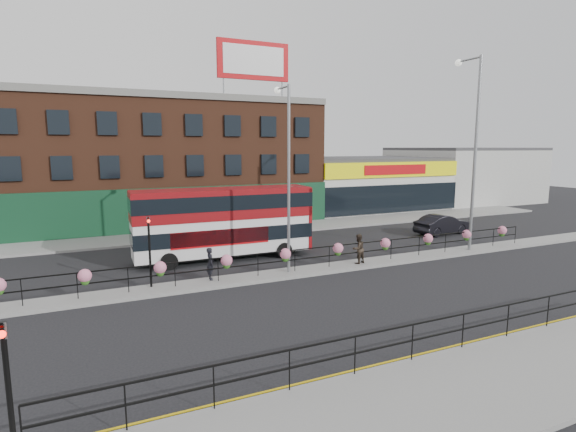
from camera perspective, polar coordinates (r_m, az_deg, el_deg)
name	(u,v)px	position (r m, az deg, el deg)	size (l,w,h in m)	color
ground	(312,272)	(23.44, 3.10, -7.07)	(120.00, 120.00, 0.00)	black
south_pavement	(514,377)	(14.64, 26.78, -17.80)	(60.00, 4.00, 0.15)	gray
north_pavement	(238,231)	(34.21, -6.33, -1.93)	(60.00, 4.00, 0.15)	gray
median	(312,270)	(23.42, 3.10, -6.90)	(60.00, 1.60, 0.15)	gray
yellow_line_inner	(452,346)	(16.03, 20.12, -15.28)	(60.00, 0.10, 0.01)	gold
yellow_line_outer	(456,349)	(15.92, 20.59, -15.49)	(60.00, 0.10, 0.01)	gold
brick_building	(164,162)	(40.43, -15.50, 6.66)	(25.00, 12.21, 10.30)	brown
supermarket	(359,183)	(48.02, 8.95, 4.19)	(15.00, 12.25, 5.30)	silver
warehouse_east	(462,174)	(57.54, 21.28, 4.95)	(14.50, 12.00, 6.30)	#B0B1AB
billboard	(253,61)	(37.88, -4.41, 19.07)	(6.00, 0.29, 4.40)	#B5080D
median_railing	(312,252)	(23.18, 3.12, -4.59)	(30.04, 0.56, 1.23)	black
south_railing	(413,334)	(14.12, 15.55, -14.20)	(20.04, 0.05, 1.12)	black
double_decker_bus	(224,216)	(25.76, -8.09, 0.01)	(10.16, 2.74, 4.08)	silver
car	(442,224)	(35.02, 18.98, -1.02)	(4.56, 1.97, 1.46)	black
pedestrian_a	(210,264)	(21.67, -9.83, -5.98)	(0.44, 0.61, 1.55)	black
pedestrian_b	(358,249)	(24.56, 8.91, -4.13)	(0.89, 0.75, 1.61)	#2E251C
lamp_column_west	(287,163)	(22.25, -0.16, 6.78)	(0.33, 1.62, 9.23)	gray
lamp_column_east	(472,137)	(29.32, 22.37, 9.27)	(0.41, 2.02, 11.52)	gray
traffic_light_south	(6,369)	(9.84, -32.15, -16.15)	(0.15, 0.28, 3.65)	black
traffic_light_median	(149,236)	(20.85, -17.24, -2.48)	(0.15, 0.28, 3.65)	black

